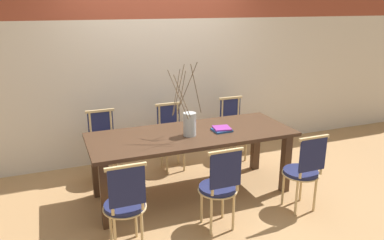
{
  "coord_description": "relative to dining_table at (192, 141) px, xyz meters",
  "views": [
    {
      "loc": [
        -1.43,
        -3.66,
        2.12
      ],
      "look_at": [
        0.0,
        0.0,
        0.9
      ],
      "focal_mm": 35.0,
      "sensor_mm": 36.0,
      "label": 1
    }
  ],
  "objects": [
    {
      "name": "chair_near_left",
      "position": [
        -0.02,
        -0.77,
        -0.17
      ],
      "size": [
        0.39,
        0.39,
        0.87
      ],
      "color": "#1E234C",
      "rests_on": "ground_plane"
    },
    {
      "name": "dining_table",
      "position": [
        0.0,
        0.0,
        0.0
      ],
      "size": [
        2.28,
        0.89,
        0.75
      ],
      "color": "#422B1C",
      "rests_on": "ground_plane"
    },
    {
      "name": "chair_near_leftend",
      "position": [
        -0.92,
        -0.77,
        -0.17
      ],
      "size": [
        0.39,
        0.39,
        0.87
      ],
      "color": "#1E234C",
      "rests_on": "ground_plane"
    },
    {
      "name": "vase_centerpiece",
      "position": [
        -0.06,
        -0.07,
        0.25
      ],
      "size": [
        0.34,
        0.42,
        0.8
      ],
      "color": "#B2BCC1",
      "rests_on": "dining_table"
    },
    {
      "name": "wall_rear",
      "position": [
        0.0,
        1.29,
        0.96
      ],
      "size": [
        12.0,
        0.06,
        3.2
      ],
      "color": "beige",
      "rests_on": "ground_plane"
    },
    {
      "name": "book_stack",
      "position": [
        0.34,
        -0.06,
        0.12
      ],
      "size": [
        0.22,
        0.21,
        0.04
      ],
      "color": "#234C8C",
      "rests_on": "dining_table"
    },
    {
      "name": "chair_near_center",
      "position": [
        0.95,
        -0.77,
        -0.17
      ],
      "size": [
        0.39,
        0.39,
        0.87
      ],
      "color": "#1E234C",
      "rests_on": "ground_plane"
    },
    {
      "name": "chair_far_center",
      "position": [
        0.93,
        0.77,
        -0.17
      ],
      "size": [
        0.39,
        0.39,
        0.87
      ],
      "rotation": [
        0.0,
        0.0,
        3.14
      ],
      "color": "#1E234C",
      "rests_on": "ground_plane"
    },
    {
      "name": "chair_far_leftend",
      "position": [
        -0.88,
        0.77,
        -0.17
      ],
      "size": [
        0.39,
        0.39,
        0.87
      ],
      "rotation": [
        0.0,
        0.0,
        3.14
      ],
      "color": "#1E234C",
      "rests_on": "ground_plane"
    },
    {
      "name": "chair_far_left",
      "position": [
        0.01,
        0.77,
        -0.17
      ],
      "size": [
        0.39,
        0.39,
        0.87
      ],
      "rotation": [
        0.0,
        0.0,
        3.14
      ],
      "color": "#1E234C",
      "rests_on": "ground_plane"
    },
    {
      "name": "ground_plane",
      "position": [
        0.0,
        0.0,
        -0.64
      ],
      "size": [
        16.0,
        16.0,
        0.0
      ],
      "primitive_type": "plane",
      "color": "#A87F51"
    }
  ]
}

